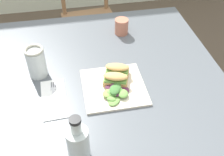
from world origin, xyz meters
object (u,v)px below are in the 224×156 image
at_px(sandwich_half_front, 115,79).
at_px(mason_jar_iced_tea, 37,63).
at_px(plate_lunch, 114,87).
at_px(bottle_cold_brew, 78,145).
at_px(sandwich_half_back, 117,70).
at_px(dining_table, 98,93).
at_px(fork_on_napkin, 54,95).
at_px(cup_extra_side, 122,27).
at_px(chair_wooden_far, 89,19).

height_order(sandwich_half_front, mason_jar_iced_tea, mason_jar_iced_tea).
xyz_separation_m(plate_lunch, bottle_cold_brew, (-0.17, -0.30, 0.06)).
relative_size(sandwich_half_back, mason_jar_iced_tea, 0.80).
bearing_deg(mason_jar_iced_tea, dining_table, -9.53).
relative_size(fork_on_napkin, cup_extra_side, 2.29).
distance_m(sandwich_half_front, sandwich_half_back, 0.06).
height_order(dining_table, fork_on_napkin, fork_on_napkin).
relative_size(fork_on_napkin, bottle_cold_brew, 0.96).
bearing_deg(bottle_cold_brew, cup_extra_side, 67.34).
bearing_deg(fork_on_napkin, cup_extra_side, 47.49).
bearing_deg(cup_extra_side, dining_table, -120.62).
bearing_deg(dining_table, sandwich_half_back, -22.79).
bearing_deg(sandwich_half_back, fork_on_napkin, -166.17).
distance_m(plate_lunch, fork_on_napkin, 0.25).
xyz_separation_m(dining_table, mason_jar_iced_tea, (-0.25, 0.04, 0.18)).
distance_m(sandwich_half_back, mason_jar_iced_tea, 0.35).
xyz_separation_m(dining_table, cup_extra_side, (0.18, 0.30, 0.16)).
relative_size(dining_table, cup_extra_side, 13.73).
relative_size(sandwich_half_front, fork_on_napkin, 0.60).
xyz_separation_m(bottle_cold_brew, cup_extra_side, (0.29, 0.70, -0.02)).
relative_size(dining_table, chair_wooden_far, 1.28).
bearing_deg(sandwich_half_back, plate_lunch, -112.61).
height_order(chair_wooden_far, bottle_cold_brew, bottle_cold_brew).
relative_size(dining_table, mason_jar_iced_tea, 8.01).
height_order(plate_lunch, sandwich_half_front, sandwich_half_front).
height_order(chair_wooden_far, sandwich_half_front, chair_wooden_far).
relative_size(dining_table, sandwich_half_front, 10.05).
bearing_deg(cup_extra_side, plate_lunch, -106.58).
xyz_separation_m(dining_table, plate_lunch, (0.06, -0.10, 0.13)).
bearing_deg(plate_lunch, fork_on_napkin, -179.92).
relative_size(plate_lunch, cup_extra_side, 3.17).
bearing_deg(chair_wooden_far, plate_lunch, -90.99).
distance_m(sandwich_half_back, bottle_cold_brew, 0.42).
bearing_deg(sandwich_half_front, plate_lunch, -128.02).
bearing_deg(dining_table, mason_jar_iced_tea, 170.47).
bearing_deg(bottle_cold_brew, sandwich_half_front, 59.66).
bearing_deg(sandwich_half_front, chair_wooden_far, 89.48).
xyz_separation_m(plate_lunch, cup_extra_side, (0.12, 0.40, 0.04)).
relative_size(plate_lunch, mason_jar_iced_tea, 1.85).
height_order(fork_on_napkin, mason_jar_iced_tea, mason_jar_iced_tea).
distance_m(fork_on_napkin, bottle_cold_brew, 0.31).
bearing_deg(plate_lunch, mason_jar_iced_tea, 154.70).
bearing_deg(sandwich_half_front, bottle_cold_brew, -120.34).
bearing_deg(bottle_cold_brew, chair_wooden_far, 82.05).
bearing_deg(cup_extra_side, chair_wooden_far, 98.54).
height_order(dining_table, cup_extra_side, cup_extra_side).
bearing_deg(plate_lunch, dining_table, 118.73).
xyz_separation_m(dining_table, chair_wooden_far, (0.08, 0.97, -0.17)).
distance_m(dining_table, sandwich_half_back, 0.18).
bearing_deg(sandwich_half_front, dining_table, 125.53).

